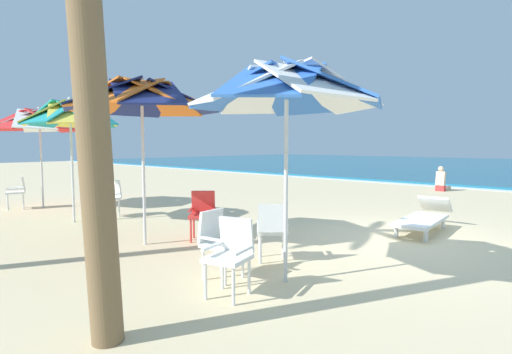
% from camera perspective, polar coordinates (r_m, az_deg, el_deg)
% --- Properties ---
extents(ground_plane, '(80.00, 80.00, 0.00)m').
position_cam_1_polar(ground_plane, '(7.34, 19.53, -8.88)').
color(ground_plane, beige).
extents(surf_foam, '(80.00, 0.70, 0.01)m').
position_cam_1_polar(surf_foam, '(17.04, 33.32, -1.75)').
color(surf_foam, white).
rests_on(surf_foam, ground).
extents(beach_umbrella_0, '(2.35, 2.35, 2.72)m').
position_cam_1_polar(beach_umbrella_0, '(4.76, 4.49, 12.72)').
color(beach_umbrella_0, silver).
rests_on(beach_umbrella_0, ground).
extents(plastic_chair_0, '(0.63, 0.63, 0.87)m').
position_cam_1_polar(plastic_chair_0, '(5.67, 2.41, -7.44)').
color(plastic_chair_0, white).
rests_on(plastic_chair_0, ground).
extents(plastic_chair_1, '(0.53, 0.50, 0.87)m').
position_cam_1_polar(plastic_chair_1, '(5.01, -5.47, -9.07)').
color(plastic_chair_1, white).
rests_on(plastic_chair_1, ground).
extents(plastic_chair_2, '(0.55, 0.57, 0.87)m').
position_cam_1_polar(plastic_chair_2, '(4.45, -3.72, -10.83)').
color(plastic_chair_2, white).
rests_on(plastic_chair_2, ground).
extents(beach_umbrella_1, '(2.58, 2.58, 2.82)m').
position_cam_1_polar(beach_umbrella_1, '(6.83, -16.36, 11.04)').
color(beach_umbrella_1, silver).
rests_on(beach_umbrella_1, ground).
extents(plastic_chair_3, '(0.63, 0.63, 0.87)m').
position_cam_1_polar(plastic_chair_3, '(7.04, -7.82, -5.08)').
color(plastic_chair_3, red).
rests_on(plastic_chair_3, ground).
extents(beach_umbrella_2, '(2.05, 2.05, 2.72)m').
position_cam_1_polar(beach_umbrella_2, '(9.35, -25.52, 8.14)').
color(beach_umbrella_2, silver).
rests_on(beach_umbrella_2, ground).
extents(plastic_chair_4, '(0.48, 0.51, 0.87)m').
position_cam_1_polar(plastic_chair_4, '(9.78, -20.52, -2.60)').
color(plastic_chair_4, white).
rests_on(plastic_chair_4, ground).
extents(beach_umbrella_3, '(2.56, 2.56, 2.70)m').
position_cam_1_polar(beach_umbrella_3, '(11.94, -29.09, 7.13)').
color(beach_umbrella_3, silver).
rests_on(beach_umbrella_3, ground).
extents(plastic_chair_5, '(0.55, 0.57, 0.87)m').
position_cam_1_polar(plastic_chair_5, '(12.10, -31.43, -1.65)').
color(plastic_chair_5, white).
rests_on(plastic_chair_5, ground).
extents(sun_lounger_1, '(0.82, 2.19, 0.62)m').
position_cam_1_polar(sun_lounger_1, '(8.34, 23.34, -5.40)').
color(sun_lounger_1, white).
rests_on(sun_lounger_1, ground).
extents(beachgoer_seated, '(0.30, 0.93, 0.92)m').
position_cam_1_polar(beachgoer_seated, '(15.98, 25.53, -0.78)').
color(beachgoer_seated, red).
rests_on(beachgoer_seated, ground).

